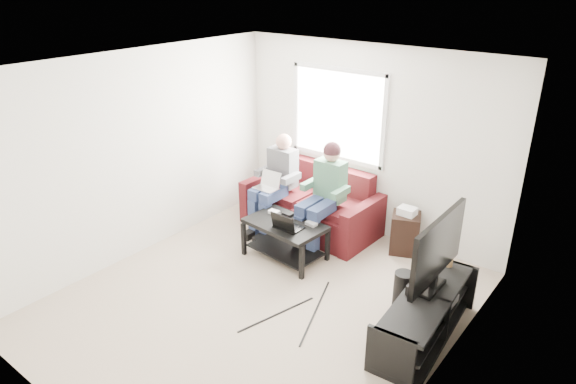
{
  "coord_description": "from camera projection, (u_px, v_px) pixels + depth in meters",
  "views": [
    {
      "loc": [
        3.21,
        -3.62,
        3.45
      ],
      "look_at": [
        -0.09,
        0.6,
        1.11
      ],
      "focal_mm": 32.0,
      "sensor_mm": 36.0,
      "label": 1
    }
  ],
  "objects": [
    {
      "name": "controller_b",
      "position": [
        288.0,
        214.0,
        6.66
      ],
      "size": [
        0.14,
        0.09,
        0.04
      ],
      "primitive_type": "cube",
      "rotation": [
        0.0,
        0.0,
        -0.03
      ],
      "color": "black",
      "rests_on": "coffee_table"
    },
    {
      "name": "sofa",
      "position": [
        313.0,
        207.0,
        7.33
      ],
      "size": [
        1.91,
        0.97,
        0.88
      ],
      "color": "#4D1315",
      "rests_on": "floor"
    },
    {
      "name": "tv",
      "position": [
        438.0,
        249.0,
        4.92
      ],
      "size": [
        0.12,
        1.1,
        0.81
      ],
      "color": "black",
      "rests_on": "tv_stand"
    },
    {
      "name": "person_left",
      "position": [
        276.0,
        179.0,
        7.14
      ],
      "size": [
        0.4,
        0.71,
        1.37
      ],
      "color": "navy",
      "rests_on": "sofa"
    },
    {
      "name": "console_black",
      "position": [
        424.0,
        314.0,
        5.08
      ],
      "size": [
        0.38,
        0.3,
        0.07
      ],
      "primitive_type": "cube",
      "color": "black",
      "rests_on": "tv_stand"
    },
    {
      "name": "coffee_table",
      "position": [
        285.0,
        232.0,
        6.53
      ],
      "size": [
        1.05,
        0.69,
        0.5
      ],
      "color": "black",
      "rests_on": "floor"
    },
    {
      "name": "wall_front",
      "position": [
        53.0,
        296.0,
        3.66
      ],
      "size": [
        4.5,
        0.0,
        4.5
      ],
      "primitive_type": "plane",
      "rotation": [
        -1.57,
        0.0,
        0.0
      ],
      "color": "silver",
      "rests_on": "floor"
    },
    {
      "name": "floor",
      "position": [
        262.0,
        300.0,
        5.81
      ],
      "size": [
        4.5,
        4.5,
        0.0
      ],
      "primitive_type": "plane",
      "color": "#C5AE99",
      "rests_on": "ground"
    },
    {
      "name": "laptop_black",
      "position": [
        289.0,
        219.0,
        6.31
      ],
      "size": [
        0.34,
        0.24,
        0.24
      ],
      "primitive_type": null,
      "rotation": [
        0.0,
        0.0,
        0.01
      ],
      "color": "black",
      "rests_on": "coffee_table"
    },
    {
      "name": "controller_c",
      "position": [
        311.0,
        224.0,
        6.41
      ],
      "size": [
        0.15,
        0.11,
        0.04
      ],
      "primitive_type": "cube",
      "rotation": [
        0.0,
        0.0,
        -0.12
      ],
      "color": "gray",
      "rests_on": "coffee_table"
    },
    {
      "name": "wall_left",
      "position": [
        139.0,
        156.0,
        6.42
      ],
      "size": [
        0.0,
        4.5,
        4.5
      ],
      "primitive_type": "plane",
      "rotation": [
        1.57,
        0.0,
        1.57
      ],
      "color": "silver",
      "rests_on": "floor"
    },
    {
      "name": "console_grey",
      "position": [
        438.0,
        297.0,
        5.33
      ],
      "size": [
        0.34,
        0.26,
        0.08
      ],
      "primitive_type": "cube",
      "color": "gray",
      "rests_on": "tv_stand"
    },
    {
      "name": "subwoofer",
      "position": [
        403.0,
        292.0,
        5.56
      ],
      "size": [
        0.21,
        0.21,
        0.47
      ],
      "primitive_type": "cylinder",
      "color": "black",
      "rests_on": "floor"
    },
    {
      "name": "soundbar",
      "position": [
        422.0,
        281.0,
        5.15
      ],
      "size": [
        0.12,
        0.5,
        0.1
      ],
      "primitive_type": "cube",
      "color": "black",
      "rests_on": "tv_stand"
    },
    {
      "name": "console_white",
      "position": [
        408.0,
        333.0,
        4.82
      ],
      "size": [
        0.3,
        0.22,
        0.06
      ],
      "primitive_type": "cube",
      "color": "silver",
      "rests_on": "tv_stand"
    },
    {
      "name": "drink_cup",
      "position": [
        449.0,
        261.0,
        5.49
      ],
      "size": [
        0.08,
        0.08,
        0.12
      ],
      "primitive_type": "cylinder",
      "color": "olive",
      "rests_on": "tv_stand"
    },
    {
      "name": "end_table",
      "position": [
        405.0,
        232.0,
        6.71
      ],
      "size": [
        0.36,
        0.36,
        0.63
      ],
      "color": "black",
      "rests_on": "floor"
    },
    {
      "name": "wall_right",
      "position": [
        446.0,
        257.0,
        4.16
      ],
      "size": [
        0.0,
        4.5,
        4.5
      ],
      "primitive_type": "plane",
      "rotation": [
        1.57,
        0.0,
        -1.57
      ],
      "color": "silver",
      "rests_on": "floor"
    },
    {
      "name": "keyboard_floor",
      "position": [
        395.0,
        326.0,
        5.36
      ],
      "size": [
        0.25,
        0.48,
        0.03
      ],
      "primitive_type": "cube",
      "rotation": [
        0.0,
        0.0,
        -0.23
      ],
      "color": "black",
      "rests_on": "floor"
    },
    {
      "name": "wall_back",
      "position": [
        369.0,
        142.0,
        6.91
      ],
      "size": [
        4.5,
        0.0,
        4.5
      ],
      "primitive_type": "plane",
      "rotation": [
        1.57,
        0.0,
        0.0
      ],
      "color": "silver",
      "rests_on": "floor"
    },
    {
      "name": "ceiling",
      "position": [
        256.0,
        68.0,
        4.77
      ],
      "size": [
        4.5,
        4.5,
        0.0
      ],
      "primitive_type": "plane",
      "rotation": [
        3.14,
        0.0,
        0.0
      ],
      "color": "white",
      "rests_on": "wall_back"
    },
    {
      "name": "window",
      "position": [
        338.0,
        115.0,
        7.06
      ],
      "size": [
        1.48,
        0.04,
        1.28
      ],
      "color": "white",
      "rests_on": "wall_back"
    },
    {
      "name": "tv_stand",
      "position": [
        425.0,
        318.0,
        5.14
      ],
      "size": [
        0.58,
        1.58,
        0.52
      ],
      "color": "black",
      "rests_on": "floor"
    },
    {
      "name": "person_right",
      "position": [
        324.0,
        189.0,
        6.68
      ],
      "size": [
        0.4,
        0.71,
        1.41
      ],
      "color": "navy",
      "rests_on": "sofa"
    },
    {
      "name": "controller_a",
      "position": [
        274.0,
        212.0,
        6.72
      ],
      "size": [
        0.14,
        0.1,
        0.04
      ],
      "primitive_type": "cube",
      "rotation": [
        0.0,
        0.0,
        0.05
      ],
      "color": "silver",
      "rests_on": "coffee_table"
    },
    {
      "name": "laptop_silver",
      "position": [
        267.0,
        185.0,
        7.01
      ],
      "size": [
        0.36,
        0.29,
        0.24
      ],
      "primitive_type": null,
      "rotation": [
        0.0,
        0.0,
        -0.25
      ],
      "color": "silver",
      "rests_on": "person_left"
    }
  ]
}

